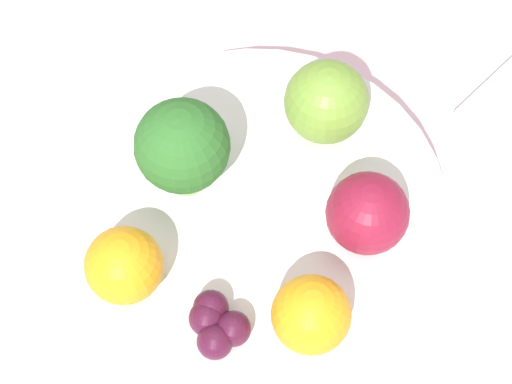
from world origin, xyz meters
The scene contains 9 objects.
ground_plane centered at (0.00, 0.00, 0.00)m, with size 6.00×6.00×0.00m, color gray.
table_surface centered at (0.00, 0.00, 0.01)m, with size 1.20×1.20×0.02m.
bowl centered at (0.00, 0.00, 0.04)m, with size 0.23×0.23×0.04m.
broccoli centered at (0.00, -0.04, 0.09)m, with size 0.05×0.05×0.06m.
apple_red centered at (0.00, 0.06, 0.08)m, with size 0.05×0.05×0.05m.
apple_green centered at (-0.06, 0.02, 0.08)m, with size 0.05×0.05×0.05m.
orange_front centered at (0.07, 0.05, 0.08)m, with size 0.04×0.04×0.04m.
orange_back centered at (0.07, -0.05, 0.08)m, with size 0.04×0.04×0.04m.
grape_cluster centered at (0.08, 0.01, 0.07)m, with size 0.04×0.04×0.02m.
Camera 1 is at (0.23, 0.08, 0.50)m, focal length 60.00 mm.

